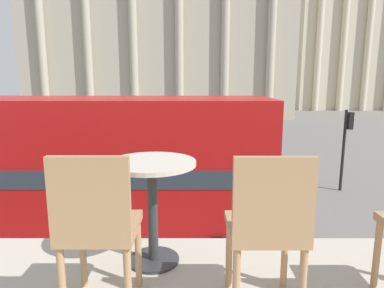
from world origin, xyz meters
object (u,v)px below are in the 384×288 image
(cafe_chair_0, at_px, (96,224))
(cafe_chair_1, at_px, (266,225))
(pedestrian_grey, at_px, (162,138))
(traffic_light_mid, at_px, (90,117))
(traffic_light_near, at_px, (345,138))
(cafe_dining_table, at_px, (151,189))
(plaza_building_left, at_px, (161,40))
(plaza_building_right, at_px, (353,44))
(pedestrian_white, at_px, (96,122))
(double_decker_bus, at_px, (75,169))

(cafe_chair_0, relative_size, cafe_chair_1, 1.00)
(cafe_chair_0, height_order, pedestrian_grey, cafe_chair_0)
(traffic_light_mid, bearing_deg, traffic_light_near, -34.18)
(cafe_dining_table, relative_size, plaza_building_left, 0.02)
(traffic_light_near, bearing_deg, cafe_chair_0, -119.39)
(traffic_light_near, distance_m, pedestrian_grey, 10.89)
(plaza_building_left, bearing_deg, cafe_chair_0, -85.60)
(cafe_chair_0, xyz_separation_m, pedestrian_grey, (-1.30, 19.30, -2.87))
(cafe_dining_table, distance_m, plaza_building_right, 63.41)
(plaza_building_right, relative_size, pedestrian_white, 13.76)
(plaza_building_left, xyz_separation_m, pedestrian_grey, (2.11, -24.99, -8.58))
(cafe_dining_table, relative_size, traffic_light_mid, 0.23)
(cafe_chair_0, xyz_separation_m, plaza_building_right, (27.64, 57.35, 6.44))
(plaza_building_left, relative_size, traffic_light_near, 9.39)
(cafe_chair_1, bearing_deg, plaza_building_right, 66.50)
(traffic_light_near, height_order, pedestrian_grey, traffic_light_near)
(plaza_building_left, xyz_separation_m, plaza_building_right, (31.05, 13.05, 0.74))
(cafe_chair_0, relative_size, traffic_light_near, 0.27)
(cafe_chair_1, relative_size, plaza_building_right, 0.04)
(traffic_light_mid, distance_m, pedestrian_white, 7.27)
(plaza_building_left, relative_size, pedestrian_white, 19.44)
(double_decker_bus, bearing_deg, cafe_dining_table, -72.69)
(traffic_light_near, distance_m, traffic_light_mid, 15.86)
(pedestrian_white, bearing_deg, plaza_building_left, 151.12)
(plaza_building_left, bearing_deg, traffic_light_near, -72.23)
(double_decker_bus, distance_m, plaza_building_left, 38.04)
(cafe_dining_table, height_order, traffic_light_near, cafe_dining_table)
(pedestrian_grey, bearing_deg, plaza_building_left, 157.99)
(traffic_light_mid, bearing_deg, double_decker_bus, -75.23)
(cafe_chair_1, bearing_deg, traffic_light_near, 65.43)
(cafe_chair_1, height_order, plaza_building_right, plaza_building_right)
(cafe_dining_table, xyz_separation_m, traffic_light_near, (6.65, 11.67, -1.67))
(double_decker_bus, distance_m, cafe_chair_1, 7.92)
(cafe_dining_table, relative_size, pedestrian_grey, 0.41)
(double_decker_bus, height_order, traffic_light_mid, double_decker_bus)
(pedestrian_grey, distance_m, pedestrian_white, 10.95)
(plaza_building_left, distance_m, pedestrian_white, 18.85)
(cafe_dining_table, relative_size, plaza_building_right, 0.03)
(cafe_chair_0, bearing_deg, pedestrian_white, 104.90)
(cafe_chair_0, bearing_deg, cafe_dining_table, 66.23)
(cafe_dining_table, height_order, plaza_building_left, plaza_building_left)
(pedestrian_white, bearing_deg, traffic_light_mid, -1.49)
(double_decker_bus, height_order, cafe_chair_1, cafe_chair_1)
(pedestrian_grey, bearing_deg, traffic_light_near, 22.19)
(plaza_building_left, bearing_deg, pedestrian_white, -105.11)
(cafe_chair_1, distance_m, traffic_light_near, 13.70)
(plaza_building_right, height_order, traffic_light_near, plaza_building_right)
(traffic_light_near, xyz_separation_m, pedestrian_grey, (-8.17, 7.10, -1.22))
(plaza_building_left, bearing_deg, cafe_dining_table, -85.25)
(double_decker_bus, xyz_separation_m, cafe_chair_0, (2.52, -6.96, 1.57))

